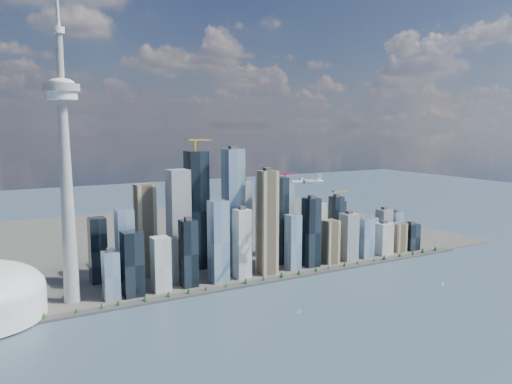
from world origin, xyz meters
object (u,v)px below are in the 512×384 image
needle_tower (65,163)px  airplane (307,181)px  sailboat_east (443,284)px  sailboat_west (299,311)px

needle_tower → airplane: size_ratio=8.43×
needle_tower → sailboat_east: 702.46m
needle_tower → sailboat_east: size_ratio=58.51×
needle_tower → sailboat_east: (618.34, -238.54, -232.82)m
sailboat_west → sailboat_east: (309.73, -17.61, 0.16)m
needle_tower → sailboat_west: (308.61, -220.93, -232.98)m
sailboat_west → sailboat_east: bearing=13.4°
needle_tower → sailboat_west: bearing=-35.6°
airplane → needle_tower: bearing=179.8°
sailboat_west → sailboat_east: size_ratio=0.95×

